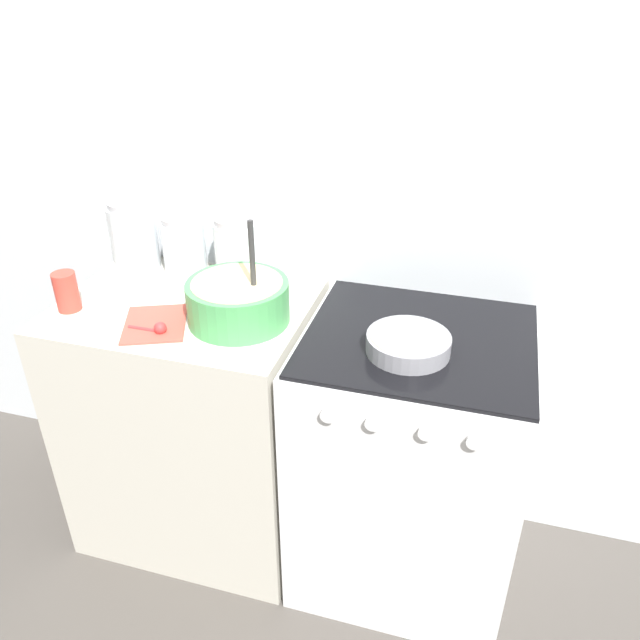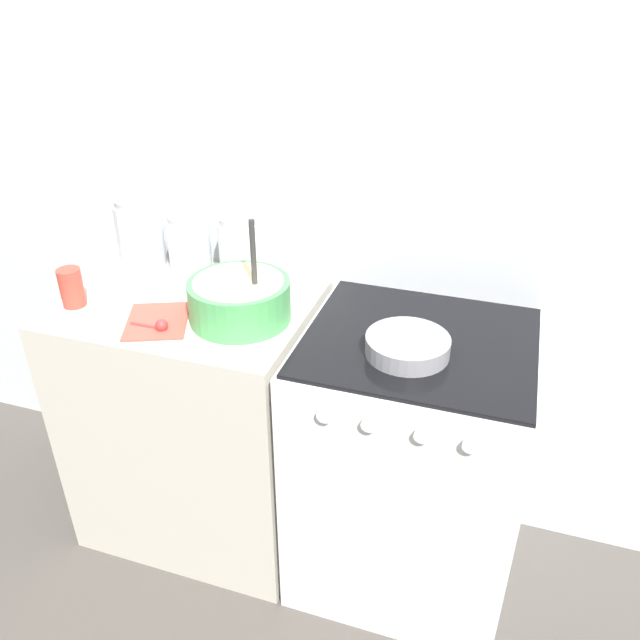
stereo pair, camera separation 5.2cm
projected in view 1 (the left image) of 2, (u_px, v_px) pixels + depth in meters
The scene contains 12 objects.
ground_plane at pixel (279, 605), 2.02m from camera, with size 12.00×12.00×0.00m, color #4C4742.
wall_back at pixel (332, 189), 1.94m from camera, with size 4.52×0.05×2.40m.
countertop_cabinet at pixel (198, 419), 2.14m from camera, with size 0.76×0.59×0.90m.
stove at pixel (408, 460), 1.96m from camera, with size 0.66×0.61×0.90m.
mixing_bowl at pixel (238, 299), 1.79m from camera, with size 0.30×0.30×0.31m.
baking_pan at pixel (408, 343), 1.66m from camera, with size 0.23×0.23×0.05m.
storage_jar_left at pixel (134, 239), 2.10m from camera, with size 0.15×0.15×0.23m.
storage_jar_middle at pixel (184, 250), 2.06m from camera, with size 0.14×0.14×0.20m.
storage_jar_right at pixel (236, 254), 2.01m from camera, with size 0.14×0.14×0.22m.
tin_can at pixel (66, 292), 1.85m from camera, with size 0.07×0.07×0.12m.
recipe_page at pixel (155, 324), 1.80m from camera, with size 0.24×0.27×0.01m.
measuring_spoon at pixel (156, 328), 1.75m from camera, with size 0.12×0.04×0.04m.
Camera 1 is at (0.49, -1.21, 1.81)m, focal length 35.00 mm.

